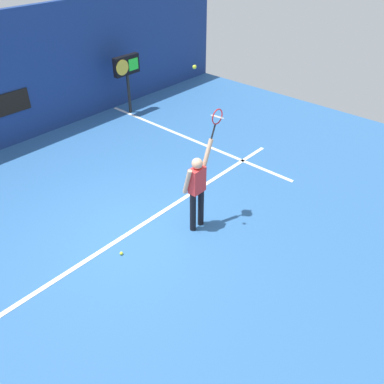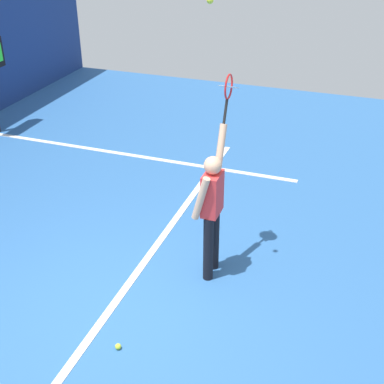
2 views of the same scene
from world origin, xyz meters
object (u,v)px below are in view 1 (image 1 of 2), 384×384
tennis_racket (217,118)px  scoreboard_clock (127,68)px  tennis_player (197,188)px  tennis_ball (195,67)px  spare_ball (121,253)px

tennis_racket → scoreboard_clock: bearing=66.1°
tennis_player → tennis_ball: bearing=114.0°
tennis_ball → spare_ball: bearing=163.6°
tennis_player → tennis_ball: 2.43m
tennis_player → tennis_racket: 1.43m
tennis_racket → spare_ball: tennis_racket is taller
tennis_ball → spare_ball: (-1.63, 0.48, -3.41)m
scoreboard_clock → spare_ball: 7.14m
tennis_player → spare_ball: (-1.65, 0.53, -0.98)m
tennis_player → tennis_ball: size_ratio=28.91×
tennis_racket → scoreboard_clock: (2.52, 5.69, -0.83)m
tennis_racket → spare_ball: (-2.21, 0.54, -2.30)m
tennis_player → tennis_racket: bearing=-0.4°
scoreboard_clock → tennis_player: bearing=-118.4°
tennis_ball → tennis_racket: bearing=-6.0°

